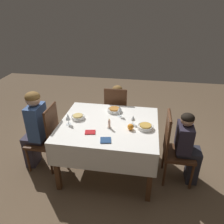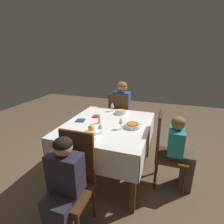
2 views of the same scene
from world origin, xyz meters
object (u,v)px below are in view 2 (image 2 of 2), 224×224
Objects in this scene: person_adult_denim at (122,108)px; bowl_north at (132,125)px; dining_table at (108,130)px; napkin_red_folded at (81,120)px; napkin_spare_side at (96,116)px; wine_glass_north at (121,121)px; chair_west at (120,118)px; orange_fruit at (91,128)px; person_child_teal at (180,150)px; bowl_east at (88,136)px; chair_east at (73,179)px; candle_centerpiece at (99,120)px; person_child_dark at (63,188)px; chair_north at (166,148)px; wine_glass_west at (112,105)px; bowl_west at (121,112)px; wine_glass_east at (100,126)px.

bowl_north is (1.04, 0.42, 0.13)m from person_adult_denim.
dining_table is 0.41m from napkin_red_folded.
wine_glass_north is at bearing 57.60° from napkin_spare_side.
chair_west is 1.19m from orange_fruit.
person_child_teal is 4.78× the size of bowl_east.
person_child_teal is 1.13m from orange_fruit.
chair_east is 7.11× the size of candle_centerpiece.
orange_fruit is (0.31, -1.06, 0.28)m from person_child_teal.
person_child_dark reaches higher than person_child_teal.
person_child_teal is 1.24m from napkin_spare_side.
person_adult_denim is at bearing 91.11° from chair_east.
person_adult_denim reaches higher than chair_east.
person_child_dark is 1.44m from person_child_teal.
chair_north is at bearing 92.25° from napkin_red_folded.
chair_north is 0.51m from bowl_north.
napkin_red_folded is at bearing -27.72° from wine_glass_west.
candle_centerpiece is (0.04, -1.06, 0.29)m from person_child_teal.
bowl_west and bowl_east have the same top height.
bowl_north is at bearing 112.09° from person_adult_denim.
napkin_red_folded is (0.05, -1.17, 0.25)m from chair_north.
chair_north is 6.52× the size of wine_glass_west.
chair_west is 7.11× the size of candle_centerpiece.
orange_fruit is 0.39m from napkin_red_folded.
wine_glass_west is at bearing 92.65° from chair_east.
napkin_red_folded is at bearing 112.94° from chair_east.
bowl_west is 0.65m from napkin_red_folded.
chair_north is at bearing 90.00° from person_child_teal.
bowl_west is 1.29× the size of napkin_spare_side.
napkin_spare_side is (-0.22, 0.14, -0.00)m from napkin_red_folded.
chair_north is 0.98m from orange_fruit.
chair_west reaches higher than wine_glass_east.
person_adult_denim is 5.69× the size of bowl_north.
person_adult_denim is 0.86m from napkin_spare_side.
bowl_north is at bearing 90.78° from napkin_red_folded.
person_adult_denim is 1.45m from person_child_teal.
orange_fruit is 0.56× the size of napkin_spare_side.
bowl_west is (-0.43, 0.06, 0.12)m from dining_table.
dining_table is 0.37m from bowl_north.
chair_east is at bearing 91.11° from person_adult_denim.
bowl_west is at bearing 136.18° from napkin_red_folded.
chair_north reaches higher than bowl_north.
person_adult_denim is at bearing 163.40° from napkin_red_folded.
person_child_dark is (1.89, 0.04, 0.04)m from chair_west.
wine_glass_west is at bearing 152.28° from napkin_red_folded.
chair_east is 0.86m from wine_glass_north.
wine_glass_east reaches higher than napkin_red_folded.
chair_north is 1.08m from napkin_spare_side.
bowl_north is 1.44× the size of napkin_red_folded.
chair_west is 12.58× the size of orange_fruit.
wine_glass_east is 1.64× the size of orange_fruit.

